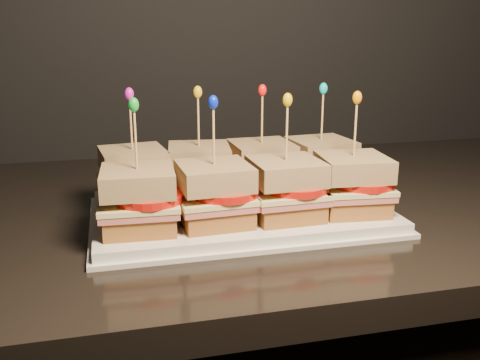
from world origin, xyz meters
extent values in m
cube|color=white|center=(0.87, 1.59, 0.92)|extent=(0.39, 0.24, 0.02)
cube|color=white|center=(0.87, 1.59, 0.92)|extent=(0.40, 0.25, 0.01)
cube|color=brown|center=(0.73, 1.65, 0.94)|extent=(0.09, 0.09, 0.02)
cube|color=#AF4D4E|center=(0.73, 1.65, 0.96)|extent=(0.10, 0.10, 0.01)
cube|color=#E9DE91|center=(0.73, 1.65, 0.97)|extent=(0.10, 0.10, 0.01)
cylinder|color=red|center=(0.75, 1.64, 0.97)|extent=(0.08, 0.08, 0.01)
cube|color=#4D2B11|center=(0.73, 1.65, 0.99)|extent=(0.09, 0.09, 0.03)
cylinder|color=tan|center=(0.73, 1.65, 1.04)|extent=(0.00, 0.00, 0.09)
ellipsoid|color=#D817B6|center=(0.73, 1.65, 1.08)|extent=(0.01, 0.01, 0.02)
cube|color=brown|center=(0.83, 1.65, 0.94)|extent=(0.09, 0.09, 0.02)
cube|color=#AF4D4E|center=(0.83, 1.65, 0.96)|extent=(0.10, 0.10, 0.01)
cube|color=#E9DE91|center=(0.83, 1.65, 0.97)|extent=(0.10, 0.10, 0.01)
cylinder|color=red|center=(0.84, 1.64, 0.97)|extent=(0.08, 0.08, 0.01)
cube|color=#4D2B11|center=(0.83, 1.65, 0.99)|extent=(0.09, 0.09, 0.03)
cylinder|color=tan|center=(0.83, 1.65, 1.04)|extent=(0.00, 0.00, 0.09)
ellipsoid|color=yellow|center=(0.83, 1.65, 1.08)|extent=(0.01, 0.01, 0.02)
cube|color=brown|center=(0.92, 1.65, 0.94)|extent=(0.09, 0.09, 0.02)
cube|color=#AF4D4E|center=(0.92, 1.65, 0.96)|extent=(0.09, 0.09, 0.01)
cube|color=#E9DE91|center=(0.92, 1.65, 0.97)|extent=(0.10, 0.09, 0.01)
cylinder|color=red|center=(0.93, 1.64, 0.97)|extent=(0.08, 0.08, 0.01)
cube|color=#4D2B11|center=(0.92, 1.65, 0.99)|extent=(0.09, 0.09, 0.03)
cylinder|color=tan|center=(0.92, 1.65, 1.04)|extent=(0.00, 0.00, 0.09)
ellipsoid|color=red|center=(0.92, 1.65, 1.08)|extent=(0.01, 0.01, 0.02)
cube|color=brown|center=(1.01, 1.65, 0.94)|extent=(0.09, 0.09, 0.02)
cube|color=#AF4D4E|center=(1.01, 1.65, 0.96)|extent=(0.10, 0.10, 0.01)
cube|color=#E9DE91|center=(1.01, 1.65, 0.97)|extent=(0.10, 0.10, 0.01)
cylinder|color=red|center=(1.02, 1.64, 0.97)|extent=(0.08, 0.08, 0.01)
cube|color=#4D2B11|center=(1.01, 1.65, 0.99)|extent=(0.09, 0.09, 0.03)
cylinder|color=tan|center=(1.01, 1.65, 1.04)|extent=(0.00, 0.00, 0.09)
ellipsoid|color=#07C0C1|center=(1.01, 1.65, 1.08)|extent=(0.01, 0.01, 0.02)
cube|color=brown|center=(0.73, 1.54, 0.94)|extent=(0.09, 0.09, 0.02)
cube|color=#AF4D4E|center=(0.73, 1.54, 0.96)|extent=(0.10, 0.09, 0.01)
cube|color=#E9DE91|center=(0.73, 1.54, 0.97)|extent=(0.10, 0.09, 0.01)
cylinder|color=red|center=(0.75, 1.53, 0.97)|extent=(0.08, 0.08, 0.01)
cube|color=#4D2B11|center=(0.73, 1.54, 0.99)|extent=(0.09, 0.09, 0.03)
cylinder|color=tan|center=(0.73, 1.54, 1.04)|extent=(0.00, 0.00, 0.09)
ellipsoid|color=green|center=(0.73, 1.54, 1.08)|extent=(0.01, 0.01, 0.02)
cube|color=brown|center=(0.83, 1.54, 0.94)|extent=(0.09, 0.09, 0.02)
cube|color=#AF4D4E|center=(0.83, 1.54, 0.96)|extent=(0.10, 0.09, 0.01)
cube|color=#E9DE91|center=(0.83, 1.54, 0.97)|extent=(0.10, 0.09, 0.01)
cylinder|color=red|center=(0.84, 1.53, 0.97)|extent=(0.08, 0.08, 0.01)
cube|color=#4D2B11|center=(0.83, 1.54, 0.99)|extent=(0.09, 0.09, 0.03)
cylinder|color=tan|center=(0.83, 1.54, 1.04)|extent=(0.00, 0.00, 0.09)
ellipsoid|color=#0822CD|center=(0.83, 1.54, 1.08)|extent=(0.01, 0.01, 0.02)
cube|color=brown|center=(0.92, 1.54, 0.94)|extent=(0.09, 0.09, 0.02)
cube|color=#AF4D4E|center=(0.92, 1.54, 0.96)|extent=(0.09, 0.09, 0.01)
cube|color=#E9DE91|center=(0.92, 1.54, 0.97)|extent=(0.10, 0.09, 0.01)
cylinder|color=red|center=(0.93, 1.53, 0.97)|extent=(0.08, 0.08, 0.01)
cube|color=#4D2B11|center=(0.92, 1.54, 0.99)|extent=(0.09, 0.09, 0.03)
cylinder|color=tan|center=(0.92, 1.54, 1.04)|extent=(0.00, 0.00, 0.09)
ellipsoid|color=#E6B905|center=(0.92, 1.54, 1.08)|extent=(0.01, 0.01, 0.02)
cube|color=brown|center=(1.01, 1.54, 0.94)|extent=(0.09, 0.09, 0.02)
cube|color=#AF4D4E|center=(1.01, 1.54, 0.96)|extent=(0.10, 0.10, 0.01)
cube|color=#E9DE91|center=(1.01, 1.54, 0.97)|extent=(0.10, 0.10, 0.01)
cylinder|color=red|center=(1.02, 1.53, 0.97)|extent=(0.08, 0.08, 0.01)
cube|color=#4D2B11|center=(1.01, 1.54, 0.99)|extent=(0.09, 0.09, 0.03)
cylinder|color=tan|center=(1.01, 1.54, 1.04)|extent=(0.00, 0.00, 0.09)
ellipsoid|color=orange|center=(1.01, 1.54, 1.08)|extent=(0.01, 0.01, 0.02)
camera|label=1|loc=(0.71, 0.92, 1.16)|focal=40.00mm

